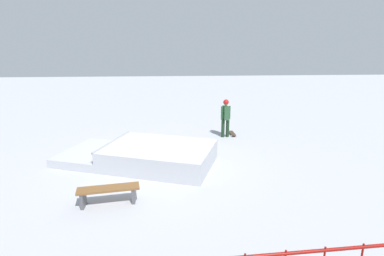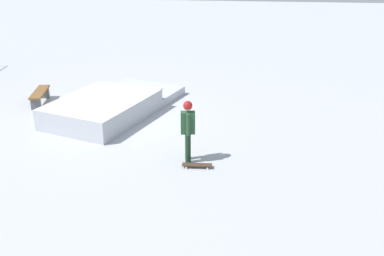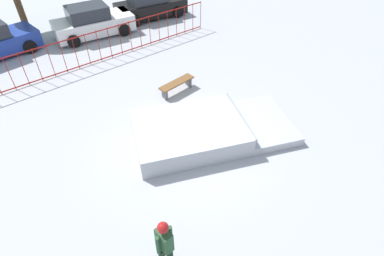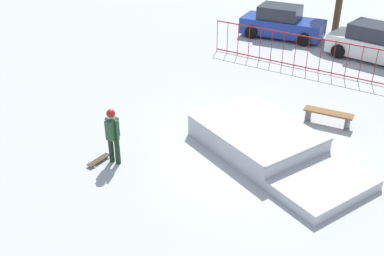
{
  "view_description": "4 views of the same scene",
  "coord_description": "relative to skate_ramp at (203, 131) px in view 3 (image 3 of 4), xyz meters",
  "views": [
    {
      "loc": [
        -0.46,
        10.48,
        4.14
      ],
      "look_at": [
        -1.26,
        -1.28,
        0.9
      ],
      "focal_mm": 29.05,
      "sensor_mm": 36.0,
      "label": 1
    },
    {
      "loc": [
        -14.75,
        -4.3,
        5.83
      ],
      "look_at": [
        -2.96,
        -3.06,
        1.0
      ],
      "focal_mm": 45.28,
      "sensor_mm": 36.0,
      "label": 2
    },
    {
      "loc": [
        -4.34,
        -6.0,
        7.2
      ],
      "look_at": [
        0.03,
        0.16,
        0.6
      ],
      "focal_mm": 28.71,
      "sensor_mm": 36.0,
      "label": 3
    },
    {
      "loc": [
        5.52,
        -10.63,
        7.38
      ],
      "look_at": [
        -1.34,
        -1.26,
        0.9
      ],
      "focal_mm": 42.7,
      "sensor_mm": 36.0,
      "label": 4
    }
  ],
  "objects": [
    {
      "name": "skater",
      "position": [
        -3.32,
        -3.04,
        0.69
      ],
      "size": [
        0.44,
        0.41,
        1.73
      ],
      "rotation": [
        0.0,
        0.0,
        4.85
      ],
      "color": "black",
      "rests_on": "ground"
    },
    {
      "name": "skate_ramp",
      "position": [
        0.0,
        0.0,
        0.0
      ],
      "size": [
        5.96,
        4.25,
        0.74
      ],
      "rotation": [
        0.0,
        0.0,
        -0.34
      ],
      "color": "#B0B3BB",
      "rests_on": "ground"
    },
    {
      "name": "park_bench",
      "position": [
        0.79,
        2.82,
        0.04
      ],
      "size": [
        1.64,
        0.65,
        0.48
      ],
      "rotation": [
        0.0,
        0.0,
        3.3
      ],
      "color": "brown",
      "rests_on": "ground"
    },
    {
      "name": "perimeter_fence",
      "position": [
        -0.43,
        7.07,
        0.45
      ],
      "size": [
        11.64,
        0.71,
        1.5
      ],
      "rotation": [
        0.0,
        0.0,
        0.06
      ],
      "color": "maroon",
      "rests_on": "ground"
    },
    {
      "name": "ground_plane",
      "position": [
        -0.43,
        -0.1,
        -0.32
      ],
      "size": [
        60.0,
        60.0,
        0.0
      ],
      "primitive_type": "plane",
      "color": "#A8AAB2"
    },
    {
      "name": "parked_car_black",
      "position": [
        3.88,
        10.43,
        0.41
      ],
      "size": [
        4.22,
        2.17,
        1.6
      ],
      "rotation": [
        0.0,
        0.0,
        -0.08
      ],
      "color": "black",
      "rests_on": "ground"
    },
    {
      "name": "parked_car_white",
      "position": [
        0.12,
        9.95,
        0.41
      ],
      "size": [
        4.23,
        2.19,
        1.6
      ],
      "rotation": [
        0.0,
        0.0,
        -0.08
      ],
      "color": "white",
      "rests_on": "ground"
    }
  ]
}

